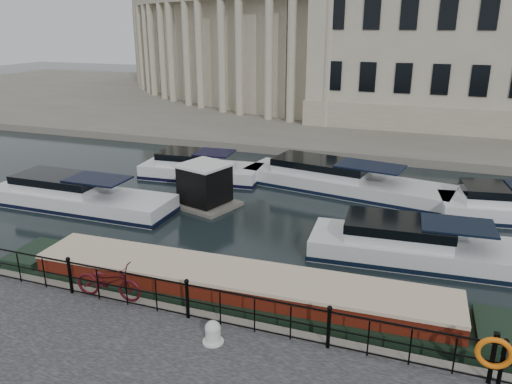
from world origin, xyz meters
TOP-DOWN VIEW (x-y plane):
  - ground_plane at (0.00, 0.00)m, footprint 160.00×160.00m
  - far_bank at (0.00, 39.00)m, footprint 120.00×42.00m
  - railing at (0.00, -2.25)m, footprint 24.14×0.14m
  - civic_building at (-1.00, 34.71)m, footprint 53.55×31.84m
  - bicycle at (-2.72, -2.10)m, footprint 2.19×0.89m
  - mooring_bollard at (1.14, -3.05)m, footprint 0.56×0.56m
  - life_ring_post at (7.79, -2.36)m, footprint 0.82×0.21m
  - narrowboat at (0.70, -0.40)m, footprint 16.71×2.81m
  - harbour_hut at (-4.12, 7.50)m, footprint 3.48×3.15m
  - cabin_cruisers at (-0.26, 8.85)m, footprint 27.05×11.03m

SIDE VIEW (x-z plane):
  - ground_plane at x=0.00m, z-range 0.00..0.00m
  - far_bank at x=0.00m, z-range 0.00..0.55m
  - narrowboat at x=0.70m, z-range -0.44..1.17m
  - cabin_cruisers at x=-0.26m, z-range -0.63..1.36m
  - mooring_bollard at x=1.14m, z-range 0.53..1.16m
  - harbour_hut at x=-4.12m, z-range -0.14..2.04m
  - bicycle at x=-2.72m, z-range 0.55..1.67m
  - railing at x=0.00m, z-range 0.59..1.81m
  - life_ring_post at x=7.79m, z-range 0.72..2.06m
  - civic_building at x=-1.00m, z-range -1.39..15.46m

